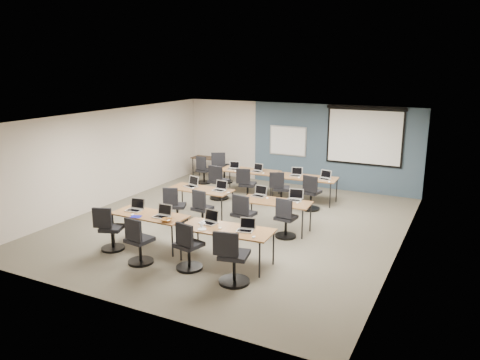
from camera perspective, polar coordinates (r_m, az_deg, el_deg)
The scene contains 58 objects.
floor at distance 11.91m, azimuth -0.72°, elevation -5.34°, with size 8.00×9.00×0.02m, color #6B6354.
ceiling at distance 11.30m, azimuth -0.76°, elevation 7.68°, with size 8.00×9.00×0.02m, color white.
wall_back at distance 15.58m, azimuth 6.97°, elevation 4.34°, with size 8.00×0.04×2.70m, color beige.
wall_front at distance 7.98m, azimuth -15.96°, elevation -5.60°, with size 8.00×0.04×2.70m, color beige.
wall_left at distance 13.80m, azimuth -15.64°, elevation 2.66°, with size 0.04×9.00×2.70m, color beige.
wall_right at distance 10.36m, azimuth 19.28°, elevation -1.33°, with size 0.04×9.00×2.70m, color beige.
blue_accent_panel at distance 15.18m, azimuth 11.37°, elevation 3.91°, with size 5.50×0.04×2.70m, color #3D5977.
whiteboard at distance 15.60m, azimuth 5.85°, elevation 4.76°, with size 1.28×0.03×0.98m.
projector_screen at distance 14.81m, azimuth 14.96°, elevation 5.56°, with size 2.40×0.10×1.82m.
training_table_front_left at distance 10.51m, azimuth -10.96°, elevation -4.37°, with size 1.71×0.71×0.73m.
training_table_front_right at distance 9.45m, azimuth -1.67°, elevation -6.18°, with size 1.90×0.79×0.73m.
training_table_mid_left at distance 12.40m, azimuth -4.80°, elevation -1.29°, with size 1.71×0.71×0.73m.
training_table_mid_right at distance 11.30m, azimuth 4.39°, elevation -2.83°, with size 1.69×0.70×0.73m.
training_table_back_left at distance 14.48m, azimuth 1.16°, elevation 1.02°, with size 1.85×0.77×0.73m.
training_table_back_right at distance 13.76m, azimuth 7.88°, elevation 0.19°, with size 1.87×0.78×0.73m.
laptop_0 at distance 10.81m, azimuth -12.65°, elevation -3.30°, with size 0.35×0.29×0.26m.
mouse_0 at distance 10.50m, azimuth -12.99°, elevation -4.13°, with size 0.06×0.10×0.04m, color white.
task_chair_0 at distance 10.54m, azimuth -15.59°, elevation -6.16°, with size 0.53×0.51×0.99m.
laptop_1 at distance 10.26m, azimuth -9.42°, elevation -4.10°, with size 0.34×0.29×0.26m.
mouse_1 at distance 9.97m, azimuth -8.70°, elevation -4.92°, with size 0.07×0.11×0.04m, color white.
task_chair_1 at distance 9.70m, azimuth -12.28°, elevation -7.71°, with size 0.52×0.52×1.00m.
laptop_2 at distance 9.76m, azimuth -3.74°, elevation -4.88°, with size 0.34×0.29×0.26m.
mouse_2 at distance 9.44m, azimuth -2.46°, elevation -5.88°, with size 0.05×0.09×0.03m, color white.
task_chair_2 at distance 9.28m, azimuth -6.37°, elevation -8.47°, with size 0.53×0.53×1.01m.
laptop_3 at distance 9.30m, azimuth 0.73°, elevation -5.84°, with size 0.32×0.27×0.24m.
mouse_3 at distance 8.97m, azimuth 1.67°, elevation -6.96°, with size 0.06×0.10×0.04m, color white.
task_chair_3 at distance 8.66m, azimuth -0.95°, elevation -9.92°, with size 0.58×0.58×1.06m.
laptop_4 at distance 12.63m, azimuth -5.89°, elevation -0.49°, with size 0.36×0.30×0.27m.
mouse_4 at distance 12.43m, azimuth -5.74°, elevation -0.99°, with size 0.06×0.10×0.03m, color white.
task_chair_4 at distance 11.94m, azimuth -7.87°, elevation -3.45°, with size 0.49×0.46×0.95m.
laptop_5 at distance 12.18m, azimuth -2.46°, elevation -1.00°, with size 0.33×0.28×0.25m.
mouse_5 at distance 11.94m, azimuth -1.41°, elevation -1.55°, with size 0.06×0.10×0.04m, color white.
task_chair_5 at distance 11.61m, azimuth -4.70°, elevation -3.85°, with size 0.48×0.48×0.97m.
laptop_6 at distance 11.69m, azimuth 2.39°, elevation -1.65°, with size 0.33×0.28×0.25m.
mouse_6 at distance 11.49m, azimuth 3.34°, elevation -2.21°, with size 0.06×0.10×0.03m, color white.
task_chair_6 at distance 11.00m, azimuth 0.37°, elevation -4.70°, with size 0.54×0.54×1.02m.
laptop_7 at distance 11.39m, azimuth 6.70°, elevation -2.14°, with size 0.35×0.30×0.27m.
mouse_7 at distance 11.17m, azimuth 7.01°, elevation -2.77°, with size 0.06×0.09×0.03m, color white.
task_chair_7 at distance 10.90m, azimuth 5.54°, elevation -5.04°, with size 0.49×0.49×0.98m.
laptop_8 at distance 14.59m, azimuth -0.82°, elevation 1.54°, with size 0.32×0.27×0.24m.
mouse_8 at distance 14.31m, azimuth -0.54°, elevation 1.09°, with size 0.06×0.09×0.03m, color white.
task_chair_8 at distance 13.92m, azimuth -2.68°, elevation -0.61°, with size 0.57×0.57×1.04m.
laptop_9 at distance 14.30m, azimuth 2.10°, elevation 1.27°, with size 0.31×0.27×0.24m.
mouse_9 at distance 14.06m, azimuth 2.87°, elevation 0.84°, with size 0.06×0.10×0.04m, color white.
task_chair_9 at distance 13.73m, azimuth 0.79°, elevation -0.90°, with size 0.51×0.51×0.99m.
laptop_10 at distance 13.84m, azimuth 6.83°, elevation 0.75°, with size 0.33×0.28×0.25m.
mouse_10 at distance 13.61m, azimuth 7.19°, elevation 0.31°, with size 0.07×0.10×0.04m, color white.
task_chair_10 at distance 13.32m, azimuth 4.92°, elevation -1.42°, with size 0.53×0.51×0.99m.
laptop_11 at distance 13.58m, azimuth 10.32°, elevation 0.36°, with size 0.33×0.28×0.25m.
mouse_11 at distance 13.25m, azimuth 10.83°, elevation -0.22°, with size 0.07×0.11×0.04m, color white.
task_chair_11 at distance 13.01m, azimuth 8.60°, elevation -1.89°, with size 0.53×0.53×1.01m.
blue_mousepad at distance 10.39m, azimuth -12.56°, elevation -4.37°, with size 0.22×0.19×0.01m, color #0E0E87.
snack_bowl at distance 9.95m, azimuth -8.94°, elevation -4.85°, with size 0.25×0.25×0.06m, color brown.
snack_plate at distance 9.42m, azimuth -4.66°, elevation -6.00°, with size 0.17×0.17×0.01m, color white.
coffee_cup at distance 9.49m, azimuth -4.70°, elevation -5.59°, with size 0.07×0.07×0.06m, color beige.
utility_table at distance 16.43m, azimuth -4.16°, elevation 2.48°, with size 0.96×0.54×0.75m.
spare_chair_a at distance 15.84m, azimuth -2.10°, elevation 1.24°, with size 0.64×0.58×1.05m.
spare_chair_b at distance 15.75m, azimuth -4.50°, elevation 0.95°, with size 0.46×0.46×0.95m.
Camera 1 is at (5.21, -9.95, 3.97)m, focal length 35.00 mm.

